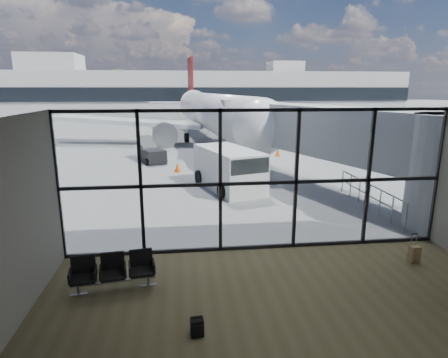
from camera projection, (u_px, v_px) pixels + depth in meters
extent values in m
plane|color=slate|center=(198.00, 127.00, 50.76)|extent=(220.00, 220.00, 0.00)
cube|color=brown|center=(293.00, 323.00, 8.30)|extent=(12.00, 8.00, 0.01)
cube|color=silver|center=(304.00, 119.00, 7.24)|extent=(12.00, 8.00, 0.02)
cube|color=white|center=(259.00, 181.00, 11.63)|extent=(12.00, 0.04, 4.50)
cube|color=black|center=(257.00, 247.00, 12.15)|extent=(12.00, 0.12, 0.10)
cube|color=black|center=(258.00, 183.00, 11.64)|extent=(12.00, 0.12, 0.10)
cube|color=black|center=(260.00, 110.00, 11.11)|extent=(12.00, 0.12, 0.10)
cube|color=black|center=(57.00, 187.00, 10.95)|extent=(0.10, 0.12, 4.50)
cube|color=black|center=(141.00, 185.00, 11.22)|extent=(0.10, 0.12, 4.50)
cube|color=black|center=(220.00, 183.00, 11.49)|extent=(0.10, 0.12, 4.50)
cube|color=black|center=(296.00, 180.00, 11.77)|extent=(0.10, 0.12, 4.50)
cube|color=black|center=(368.00, 178.00, 12.04)|extent=(0.10, 0.12, 4.50)
cube|color=black|center=(437.00, 176.00, 12.31)|extent=(0.10, 0.12, 4.50)
cube|color=#929497|center=(312.00, 129.00, 19.69)|extent=(7.45, 14.81, 2.40)
cube|color=#929497|center=(241.00, 119.00, 26.14)|extent=(2.60, 2.20, 2.60)
cylinder|color=gray|center=(230.00, 149.00, 26.55)|extent=(0.20, 0.20, 1.80)
cylinder|color=gray|center=(252.00, 148.00, 26.73)|extent=(0.20, 0.20, 1.80)
cylinder|color=black|center=(241.00, 157.00, 26.79)|extent=(1.80, 0.56, 0.56)
cylinder|color=gray|center=(406.00, 218.00, 13.44)|extent=(0.06, 0.06, 1.10)
cylinder|color=gray|center=(392.00, 210.00, 14.31)|extent=(0.06, 0.06, 1.10)
cylinder|color=gray|center=(380.00, 203.00, 15.17)|extent=(0.06, 0.06, 1.10)
cylinder|color=gray|center=(369.00, 196.00, 16.04)|extent=(0.06, 0.06, 1.10)
cylinder|color=gray|center=(359.00, 191.00, 16.91)|extent=(0.06, 0.06, 1.10)
cylinder|color=gray|center=(350.00, 186.00, 17.78)|extent=(0.06, 0.06, 1.10)
cylinder|color=gray|center=(342.00, 181.00, 18.65)|extent=(0.06, 0.06, 1.10)
cylinder|color=gray|center=(370.00, 185.00, 15.92)|extent=(0.06, 5.40, 0.06)
cylinder|color=gray|center=(369.00, 195.00, 16.03)|extent=(0.06, 5.40, 0.06)
cube|color=#B4B3AF|center=(192.00, 94.00, 71.04)|extent=(80.00, 12.00, 8.00)
cube|color=black|center=(193.00, 94.00, 65.16)|extent=(80.00, 0.20, 2.40)
cube|color=#B4B3AF|center=(51.00, 63.00, 66.91)|extent=(10.00, 8.00, 3.00)
cube|color=#B4B3AF|center=(285.00, 67.00, 71.90)|extent=(6.00, 6.00, 2.00)
cylinder|color=#382619|center=(0.00, 106.00, 76.87)|extent=(0.50, 0.50, 3.06)
cylinder|color=#382619|center=(31.00, 105.00, 77.50)|extent=(0.50, 0.50, 3.42)
sphere|color=black|center=(28.00, 84.00, 76.51)|extent=(6.27, 6.27, 6.27)
cylinder|color=#382619|center=(61.00, 106.00, 78.27)|extent=(0.50, 0.50, 2.70)
sphere|color=black|center=(60.00, 90.00, 77.49)|extent=(4.95, 4.95, 4.95)
cylinder|color=#382619|center=(91.00, 105.00, 78.90)|extent=(0.50, 0.50, 3.06)
sphere|color=black|center=(89.00, 87.00, 78.02)|extent=(5.61, 5.61, 5.61)
cylinder|color=#382619|center=(120.00, 104.00, 79.54)|extent=(0.50, 0.50, 3.42)
sphere|color=black|center=(118.00, 84.00, 78.55)|extent=(6.27, 6.27, 6.27)
cube|color=gray|center=(114.00, 281.00, 9.61)|extent=(2.10, 0.40, 0.04)
cube|color=black|center=(83.00, 279.00, 9.38)|extent=(0.67, 0.64, 0.08)
cube|color=black|center=(83.00, 265.00, 9.57)|extent=(0.60, 0.16, 0.53)
cube|color=black|center=(113.00, 275.00, 9.57)|extent=(0.67, 0.64, 0.08)
cube|color=black|center=(113.00, 261.00, 9.76)|extent=(0.60, 0.16, 0.53)
cube|color=black|center=(142.00, 271.00, 9.75)|extent=(0.67, 0.64, 0.08)
cube|color=black|center=(141.00, 258.00, 9.94)|extent=(0.60, 0.16, 0.53)
cylinder|color=gray|center=(78.00, 290.00, 9.41)|extent=(0.06, 0.06, 0.24)
cylinder|color=gray|center=(148.00, 281.00, 9.86)|extent=(0.06, 0.06, 0.24)
cube|color=black|center=(197.00, 328.00, 7.83)|extent=(0.29, 0.20, 0.38)
cube|color=black|center=(198.00, 331.00, 7.73)|extent=(0.23, 0.07, 0.26)
cylinder|color=black|center=(196.00, 318.00, 7.87)|extent=(0.26, 0.09, 0.07)
cube|color=#917651|center=(414.00, 254.00, 11.16)|extent=(0.34, 0.24, 0.48)
cube|color=#917651|center=(417.00, 255.00, 11.06)|extent=(0.27, 0.07, 0.36)
cylinder|color=gray|center=(411.00, 240.00, 11.12)|extent=(0.02, 0.02, 0.40)
cylinder|color=gray|center=(416.00, 240.00, 11.17)|extent=(0.02, 0.02, 0.40)
cube|color=black|center=(415.00, 234.00, 11.10)|extent=(0.22, 0.06, 0.02)
cylinder|color=black|center=(409.00, 260.00, 11.28)|extent=(0.03, 0.06, 0.05)
cylinder|color=black|center=(414.00, 259.00, 11.32)|extent=(0.03, 0.06, 0.05)
cylinder|color=silver|center=(214.00, 112.00, 35.69)|extent=(6.39, 28.47, 3.49)
sphere|color=silver|center=(260.00, 127.00, 22.29)|extent=(3.49, 3.49, 3.49)
cone|color=silver|center=(191.00, 103.00, 51.25)|extent=(4.05, 5.98, 3.49)
cube|color=black|center=(257.00, 118.00, 22.71)|extent=(2.18, 1.34, 0.47)
cube|color=silver|center=(129.00, 122.00, 35.07)|extent=(14.49, 6.09, 1.12)
cylinder|color=black|center=(164.00, 133.00, 34.16)|extent=(2.30, 3.39, 1.98)
cube|color=silver|center=(169.00, 102.00, 50.14)|extent=(5.33, 2.23, 0.17)
cube|color=silver|center=(289.00, 119.00, 38.47)|extent=(14.22, 8.66, 1.12)
cylinder|color=black|center=(266.00, 130.00, 36.24)|extent=(2.30, 3.39, 1.98)
cube|color=silver|center=(213.00, 102.00, 51.42)|extent=(5.45, 3.21, 0.17)
cube|color=#63100E|center=(190.00, 79.00, 50.51)|extent=(0.65, 3.59, 5.65)
cylinder|color=gray|center=(250.00, 157.00, 24.59)|extent=(0.19, 0.19, 1.32)
cylinder|color=black|center=(250.00, 162.00, 24.66)|extent=(0.30, 0.68, 0.66)
cylinder|color=black|center=(187.00, 138.00, 36.14)|extent=(0.52, 0.94, 0.90)
cylinder|color=black|center=(239.00, 136.00, 37.26)|extent=(0.52, 0.94, 0.90)
cube|color=silver|center=(228.00, 169.00, 19.27)|extent=(3.40, 5.17, 2.07)
cube|color=black|center=(244.00, 164.00, 17.57)|extent=(2.25, 1.77, 0.73)
cylinder|color=black|center=(222.00, 191.00, 17.64)|extent=(0.46, 0.77, 0.73)
cylinder|color=black|center=(261.00, 186.00, 18.46)|extent=(0.46, 0.77, 0.73)
cylinder|color=black|center=(199.00, 177.00, 20.40)|extent=(0.46, 0.77, 0.73)
cylinder|color=black|center=(234.00, 173.00, 21.22)|extent=(0.46, 0.77, 0.73)
cube|color=black|center=(152.00, 155.00, 26.28)|extent=(2.14, 3.00, 0.91)
cube|color=black|center=(148.00, 143.00, 27.06)|extent=(1.81, 2.51, 0.94)
cylinder|color=black|center=(147.00, 162.00, 25.27)|extent=(0.33, 0.49, 0.46)
cylinder|color=black|center=(165.00, 160.00, 25.83)|extent=(0.33, 0.49, 0.46)
cylinder|color=black|center=(140.00, 157.00, 26.85)|extent=(0.33, 0.49, 0.46)
cylinder|color=black|center=(157.00, 156.00, 27.41)|extent=(0.33, 0.49, 0.46)
cube|color=yellow|center=(28.00, 160.00, 25.05)|extent=(1.93, 2.78, 0.72)
cube|color=gray|center=(28.00, 143.00, 25.47)|extent=(1.66, 2.27, 1.34)
cylinder|color=black|center=(14.00, 166.00, 24.04)|extent=(0.26, 0.43, 0.40)
cylinder|color=black|center=(39.00, 165.00, 24.48)|extent=(0.26, 0.43, 0.40)
cylinder|color=black|center=(19.00, 161.00, 25.71)|extent=(0.26, 0.43, 0.40)
cylinder|color=black|center=(42.00, 160.00, 26.15)|extent=(0.26, 0.43, 0.40)
cube|color=#E3590B|center=(178.00, 172.00, 23.31)|extent=(0.41, 0.41, 0.03)
cone|color=#E3590B|center=(178.00, 167.00, 23.25)|extent=(0.39, 0.39, 0.59)
cube|color=#E85B0C|center=(278.00, 156.00, 28.64)|extent=(0.40, 0.40, 0.03)
cone|color=#E85B0C|center=(278.00, 153.00, 28.58)|extent=(0.38, 0.38, 0.57)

